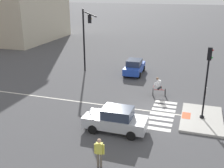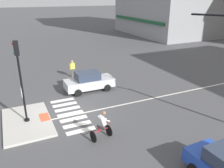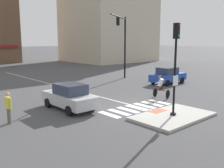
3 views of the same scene
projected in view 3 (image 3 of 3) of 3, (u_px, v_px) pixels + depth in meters
name	position (u px, v px, depth m)	size (l,w,h in m)	color
ground_plane	(135.00, 107.00, 16.79)	(300.00, 300.00, 0.00)	#474749
traffic_island	(173.00, 116.00, 14.60)	(4.68, 2.86, 0.15)	#B2AFA8
tactile_pad_front	(158.00, 111.00, 15.38)	(1.10, 0.60, 0.01)	#DB5B38
signal_pole	(175.00, 61.00, 14.06)	(0.44, 0.38, 5.08)	black
crosswalk_stripe_a	(109.00, 115.00, 15.15)	(0.44, 1.80, 0.01)	silver
crosswalk_stripe_b	(119.00, 112.00, 15.66)	(0.44, 1.80, 0.01)	silver
crosswalk_stripe_c	(128.00, 110.00, 16.17)	(0.44, 1.80, 0.01)	silver
crosswalk_stripe_d	(137.00, 108.00, 16.68)	(0.44, 1.80, 0.01)	silver
crosswalk_stripe_e	(145.00, 106.00, 17.19)	(0.44, 1.80, 0.01)	silver
crosswalk_stripe_f	(152.00, 104.00, 17.70)	(0.44, 1.80, 0.01)	silver
crosswalk_stripe_g	(159.00, 102.00, 18.21)	(0.44, 1.80, 0.01)	silver
lane_centre_line	(60.00, 86.00, 24.33)	(0.14, 28.00, 0.01)	silver
traffic_light_mast	(123.00, 38.00, 27.72)	(5.34, 3.64, 6.82)	black
building_corner_left	(109.00, 17.00, 52.47)	(16.15, 14.50, 17.61)	beige
car_silver_westbound_near	(70.00, 97.00, 16.21)	(1.85, 4.10, 1.64)	silver
car_blue_cross_right	(168.00, 76.00, 25.73)	(4.15, 1.93, 1.64)	#2347B7
cyclist	(161.00, 86.00, 19.51)	(0.86, 1.20, 1.68)	black
pedestrian_at_curb_left	(8.00, 105.00, 13.39)	(0.27, 0.54, 1.67)	#6B6051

